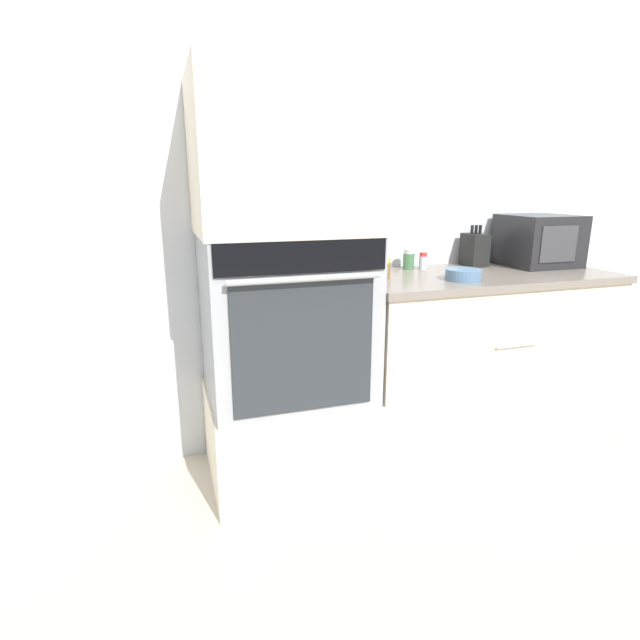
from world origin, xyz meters
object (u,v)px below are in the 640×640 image
Objects in this scene: wall_oven at (285,316)px; knife_block at (475,250)px; bowl at (463,275)px; condiment_jar_near at (409,259)px; condiment_jar_far at (423,261)px; condiment_jar_mid at (386,269)px; microwave at (538,241)px.

wall_oven is 1.13m from knife_block.
condiment_jar_near is (-0.09, 0.36, 0.02)m from bowl.
condiment_jar_far is at bearing -174.94° from knife_block.
wall_oven reaches higher than condiment_jar_far.
condiment_jar_near is 0.30m from condiment_jar_mid.
condiment_jar_near is 1.18× the size of condiment_jar_far.
microwave is at bearing 4.39° from wall_oven.
condiment_jar_near is 0.07m from condiment_jar_far.
condiment_jar_mid is 0.33m from condiment_jar_far.
condiment_jar_far is (-0.03, 0.32, 0.02)m from bowl.
knife_block is 0.64m from condiment_jar_mid.
condiment_jar_near is (0.71, 0.21, 0.19)m from wall_oven.
knife_block is 2.09× the size of condiment_jar_near.
bowl is 1.57× the size of condiment_jar_near.
microwave reaches higher than wall_oven.
microwave is 4.03× the size of condiment_jar_far.
wall_oven is 7.00× the size of condiment_jar_near.
knife_block reaches higher than condiment_jar_mid.
wall_oven is at bearing 169.63° from bowl.
microwave is 2.17× the size of bowl.
condiment_jar_mid is at bearing -173.97° from microwave.
microwave is 0.68m from bowl.
condiment_jar_near is at bearing 16.58° from wall_oven.
wall_oven reaches higher than bowl.
condiment_jar_mid is 1.05× the size of condiment_jar_far.
bowl is at bearing -85.18° from condiment_jar_far.
microwave reaches higher than condiment_jar_near.
wall_oven is 2.05× the size of microwave.
condiment_jar_near is at bearing 104.34° from bowl.
wall_oven is at bearing -169.41° from knife_block.
wall_oven is at bearing -175.61° from microwave.
condiment_jar_mid is at bearing 153.63° from bowl.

